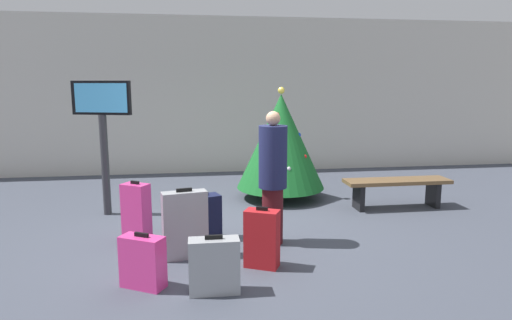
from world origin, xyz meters
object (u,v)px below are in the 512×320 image
(suitcase_2, at_px, (214,266))
(suitcase_4, at_px, (185,225))
(traveller_0, at_px, (273,175))
(suitcase_1, at_px, (203,218))
(suitcase_3, at_px, (262,239))
(holiday_tree, at_px, (281,141))
(waiting_bench, at_px, (397,186))
(flight_info_kiosk, at_px, (103,122))
(suitcase_0, at_px, (143,262))
(suitcase_5, at_px, (136,212))

(suitcase_2, distance_m, suitcase_4, 1.00)
(traveller_0, relative_size, suitcase_4, 2.02)
(suitcase_1, height_order, suitcase_3, suitcase_3)
(holiday_tree, height_order, suitcase_1, holiday_tree)
(waiting_bench, bearing_deg, holiday_tree, 152.87)
(suitcase_1, xyz_separation_m, suitcase_3, (0.63, -0.97, 0.03))
(holiday_tree, bearing_deg, suitcase_1, -125.84)
(holiday_tree, distance_m, waiting_bench, 2.09)
(suitcase_2, xyz_separation_m, suitcase_3, (0.56, 0.55, 0.05))
(flight_info_kiosk, xyz_separation_m, suitcase_2, (1.52, -2.92, -1.18))
(waiting_bench, height_order, suitcase_0, suitcase_0)
(waiting_bench, bearing_deg, suitcase_0, -148.24)
(suitcase_3, bearing_deg, holiday_tree, 74.72)
(suitcase_2, relative_size, suitcase_5, 0.74)
(waiting_bench, height_order, suitcase_5, suitcase_5)
(holiday_tree, xyz_separation_m, suitcase_1, (-1.43, -1.99, -0.73))
(suitcase_0, bearing_deg, holiday_tree, 57.74)
(suitcase_0, bearing_deg, flight_info_kiosk, 106.86)
(flight_info_kiosk, xyz_separation_m, suitcase_1, (1.45, -1.40, -1.16))
(suitcase_0, bearing_deg, suitcase_2, -17.61)
(holiday_tree, distance_m, suitcase_4, 3.11)
(suitcase_5, bearing_deg, suitcase_3, -36.17)
(suitcase_1, distance_m, suitcase_4, 0.62)
(waiting_bench, xyz_separation_m, traveller_0, (-2.32, -1.32, 0.52))
(suitcase_4, height_order, suitcase_5, suitcase_4)
(suitcase_3, xyz_separation_m, suitcase_5, (-1.48, 1.08, 0.05))
(traveller_0, relative_size, suitcase_5, 2.13)
(waiting_bench, bearing_deg, suitcase_3, -141.50)
(waiting_bench, distance_m, suitcase_0, 4.52)
(traveller_0, height_order, suitcase_5, traveller_0)
(suitcase_1, height_order, suitcase_4, suitcase_4)
(flight_info_kiosk, distance_m, suitcase_4, 2.55)
(flight_info_kiosk, xyz_separation_m, traveller_0, (2.33, -1.63, -0.57))
(suitcase_2, xyz_separation_m, suitcase_4, (-0.29, 0.95, 0.13))
(waiting_bench, xyz_separation_m, suitcase_3, (-2.57, -2.05, -0.04))
(suitcase_2, bearing_deg, traveller_0, 57.61)
(flight_info_kiosk, height_order, suitcase_0, flight_info_kiosk)
(suitcase_2, bearing_deg, flight_info_kiosk, 117.53)
(holiday_tree, xyz_separation_m, suitcase_5, (-2.29, -1.87, -0.65))
(waiting_bench, height_order, suitcase_1, suitcase_1)
(holiday_tree, bearing_deg, suitcase_2, -111.31)
(holiday_tree, distance_m, suitcase_2, 3.84)
(suitcase_0, distance_m, suitcase_2, 0.74)
(suitcase_2, height_order, suitcase_3, suitcase_3)
(holiday_tree, distance_m, traveller_0, 2.29)
(suitcase_1, relative_size, suitcase_3, 0.92)
(suitcase_0, height_order, suitcase_1, suitcase_1)
(suitcase_5, bearing_deg, flight_info_kiosk, 115.03)
(traveller_0, bearing_deg, suitcase_3, -109.13)
(suitcase_4, bearing_deg, traveller_0, 17.02)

